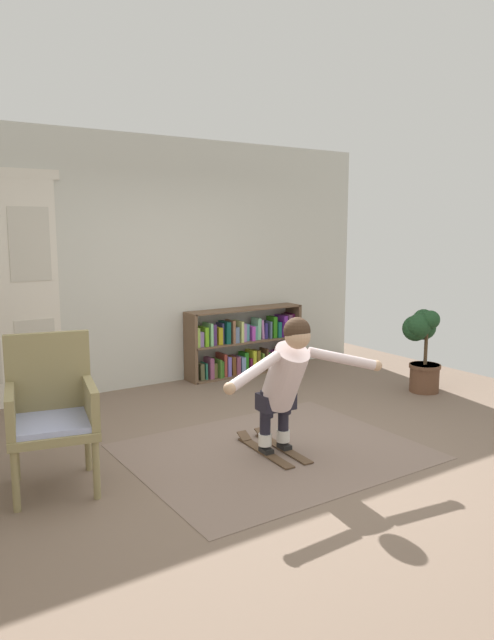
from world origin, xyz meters
TOP-DOWN VIEW (x-y plane):
  - ground_plane at (0.00, 0.00)m, footprint 7.20×7.20m
  - back_wall at (0.00, 2.60)m, footprint 6.00×0.10m
  - double_door at (-1.69, 2.54)m, footprint 1.22×0.05m
  - rug at (-0.12, 0.02)m, footprint 2.33×1.88m
  - bookshelf at (1.15, 2.39)m, footprint 1.60×0.30m
  - wicker_chair at (-1.83, 0.39)m, footprint 0.71×0.71m
  - potted_plant at (2.37, 0.60)m, footprint 0.45×0.42m
  - skis_pair at (-0.11, 0.05)m, footprint 0.31×0.80m
  - person_skier at (-0.12, -0.15)m, footprint 1.44×0.67m

SIDE VIEW (x-z plane):
  - ground_plane at x=0.00m, z-range 0.00..0.00m
  - rug at x=-0.12m, z-range 0.00..0.01m
  - skis_pair at x=-0.11m, z-range -0.01..0.06m
  - bookshelf at x=1.15m, z-range -0.04..0.81m
  - wicker_chair at x=-1.83m, z-range 0.03..1.13m
  - potted_plant at x=2.37m, z-range 0.12..1.06m
  - person_skier at x=-0.12m, z-range 0.14..1.25m
  - double_door at x=-1.69m, z-range 0.01..2.46m
  - back_wall at x=0.00m, z-range 0.00..2.90m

